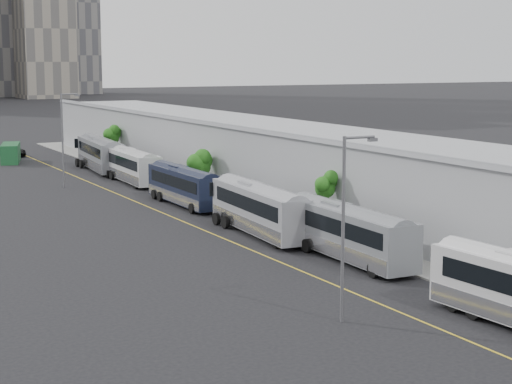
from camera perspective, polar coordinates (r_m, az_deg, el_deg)
sidewalk at (r=65.12m, az=8.22°, el=-2.98°), size 10.00×170.00×0.12m
lane_line at (r=59.65m, az=0.02°, el=-4.03°), size 0.12×160.00×0.02m
depot at (r=66.93m, az=11.05°, el=0.27°), size 12.45×160.40×7.20m
bus_3 at (r=57.28m, az=6.20°, el=-3.02°), size 2.96×12.82×3.73m
bus_4 at (r=65.33m, az=0.29°, el=-1.44°), size 3.66×13.47×3.89m
bus_5 at (r=78.81m, az=-4.78°, el=0.19°), size 2.73×12.18×3.56m
bus_6 at (r=93.98m, az=-8.26°, el=1.56°), size 3.02×12.71×3.69m
bus_7 at (r=104.67m, az=-10.31°, el=2.32°), size 4.05×14.00×4.03m
tree_2 at (r=65.23m, az=4.63°, el=0.40°), size 1.57×1.57×4.61m
tree_3 at (r=84.16m, az=-3.85°, el=1.97°), size 2.41×2.41×4.50m
tree_4 at (r=110.31m, az=-9.60°, el=3.78°), size 1.96×1.96×4.86m
street_lamp_near at (r=43.24m, az=6.03°, el=-1.64°), size 2.04×0.22×9.52m
street_lamp_far at (r=91.21m, az=-12.68°, el=3.79°), size 2.04×0.22×9.85m
shipping_container at (r=116.11m, az=-16.04°, el=2.51°), size 3.90×7.10×2.45m
suv at (r=123.33m, az=-15.97°, el=2.64°), size 3.31×5.78×1.52m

